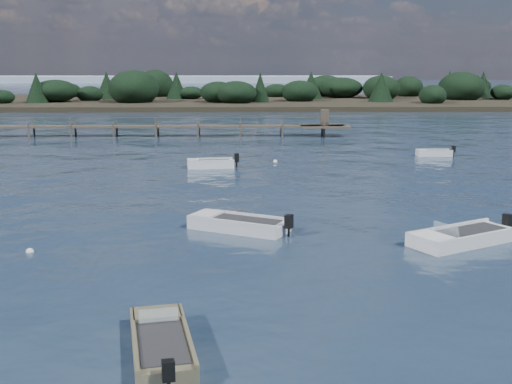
{
  "coord_description": "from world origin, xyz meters",
  "views": [
    {
      "loc": [
        -4.17,
        -17.7,
        7.41
      ],
      "look_at": [
        -3.63,
        14.0,
        1.0
      ],
      "focal_mm": 45.0,
      "sensor_mm": 36.0,
      "label": 1
    }
  ],
  "objects_px": {
    "tender_far_white": "(211,165)",
    "jetty": "(73,127)",
    "dinghy_near_olive": "(161,346)",
    "dinghy_mid_grey": "(239,226)",
    "dinghy_mid_white_a": "(463,239)",
    "tender_far_grey_b": "(434,154)"
  },
  "relations": [
    {
      "from": "tender_far_white",
      "to": "jetty",
      "type": "relative_size",
      "value": 0.06
    },
    {
      "from": "dinghy_near_olive",
      "to": "dinghy_mid_grey",
      "type": "distance_m",
      "value": 12.51
    },
    {
      "from": "dinghy_mid_white_a",
      "to": "dinghy_near_olive",
      "type": "bearing_deg",
      "value": -138.4
    },
    {
      "from": "dinghy_mid_grey",
      "to": "tender_far_grey_b",
      "type": "bearing_deg",
      "value": 55.99
    },
    {
      "from": "dinghy_near_olive",
      "to": "jetty",
      "type": "distance_m",
      "value": 52.35
    },
    {
      "from": "dinghy_mid_white_a",
      "to": "dinghy_near_olive",
      "type": "height_order",
      "value": "dinghy_mid_white_a"
    },
    {
      "from": "dinghy_mid_white_a",
      "to": "tender_far_grey_b",
      "type": "xyz_separation_m",
      "value": [
        6.15,
        25.39,
        -0.01
      ]
    },
    {
      "from": "dinghy_near_olive",
      "to": "jetty",
      "type": "bearing_deg",
      "value": 107.07
    },
    {
      "from": "dinghy_mid_white_a",
      "to": "tender_far_white",
      "type": "relative_size",
      "value": 1.37
    },
    {
      "from": "tender_far_white",
      "to": "tender_far_grey_b",
      "type": "bearing_deg",
      "value": 17.45
    },
    {
      "from": "tender_far_white",
      "to": "jetty",
      "type": "height_order",
      "value": "jetty"
    },
    {
      "from": "dinghy_near_olive",
      "to": "tender_far_grey_b",
      "type": "height_order",
      "value": "dinghy_near_olive"
    },
    {
      "from": "jetty",
      "to": "dinghy_near_olive",
      "type": "bearing_deg",
      "value": -72.93
    },
    {
      "from": "dinghy_mid_white_a",
      "to": "jetty",
      "type": "distance_m",
      "value": 48.08
    },
    {
      "from": "jetty",
      "to": "tender_far_white",
      "type": "bearing_deg",
      "value": -53.19
    },
    {
      "from": "dinghy_mid_white_a",
      "to": "tender_far_white",
      "type": "xyz_separation_m",
      "value": [
        -11.6,
        19.81,
        0.02
      ]
    },
    {
      "from": "dinghy_mid_white_a",
      "to": "dinghy_near_olive",
      "type": "relative_size",
      "value": 1.17
    },
    {
      "from": "dinghy_mid_grey",
      "to": "jetty",
      "type": "relative_size",
      "value": 0.07
    },
    {
      "from": "dinghy_near_olive",
      "to": "dinghy_mid_grey",
      "type": "relative_size",
      "value": 0.93
    },
    {
      "from": "dinghy_mid_white_a",
      "to": "dinghy_mid_grey",
      "type": "xyz_separation_m",
      "value": [
        -9.43,
        2.3,
        0.01
      ]
    },
    {
      "from": "dinghy_mid_grey",
      "to": "tender_far_white",
      "type": "xyz_separation_m",
      "value": [
        -2.17,
        17.51,
        0.01
      ]
    },
    {
      "from": "tender_far_grey_b",
      "to": "tender_far_white",
      "type": "bearing_deg",
      "value": -162.55
    }
  ]
}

